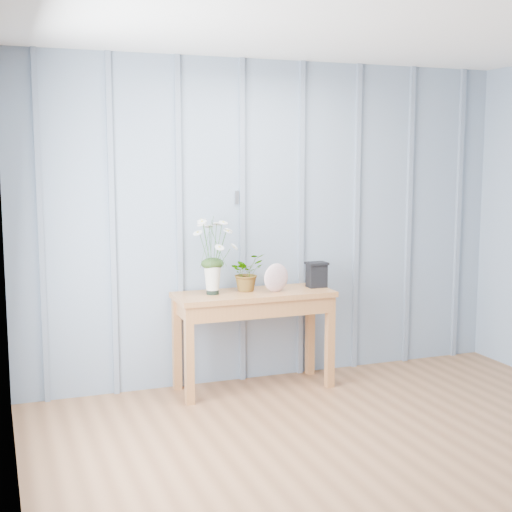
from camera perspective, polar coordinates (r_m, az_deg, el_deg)
name	(u,v)px	position (r m, az deg, el deg)	size (l,w,h in m)	color
ground	(431,498)	(4.01, 13.79, -18.26)	(4.50, 4.50, 0.00)	brown
room_shell	(354,118)	(4.40, 7.82, 10.86)	(4.00, 4.50, 2.50)	#8495AA
sideboard	(254,307)	(5.39, -0.19, -4.09)	(1.20, 0.45, 0.75)	#A36534
daisy_vase	(212,245)	(5.24, -3.52, 0.92)	(0.42, 0.32, 0.59)	black
spider_plant	(247,272)	(5.40, -0.76, -1.30)	(0.26, 0.22, 0.29)	#1D3613
felt_disc_vessel	(276,278)	(5.36, 1.62, -1.75)	(0.22, 0.06, 0.22)	#9C5668
carved_box	(317,274)	(5.57, 4.87, -1.48)	(0.16, 0.13, 0.20)	black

